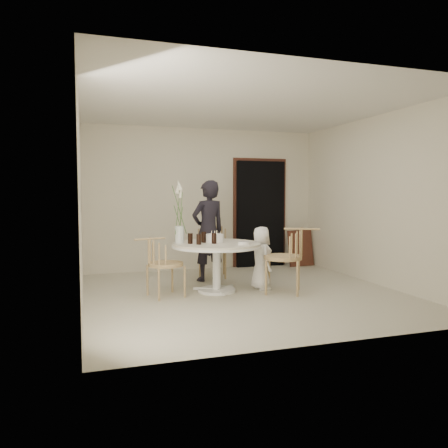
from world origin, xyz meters
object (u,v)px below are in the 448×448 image
object	(u,v)px
table	(217,251)
girl	(208,231)
chair_right	(292,251)
chair_left	(158,258)
birthday_cake	(215,238)
boy	(261,258)
chair_far	(212,241)
flower_vase	(179,221)

from	to	relation	value
table	girl	size ratio (longest dim) A/B	0.79
chair_right	chair_left	xyz separation A→B (m)	(-1.92, 0.31, -0.07)
chair_left	birthday_cake	xyz separation A→B (m)	(0.88, 0.17, 0.24)
table	boy	world-z (taller)	boy
chair_far	chair_left	distance (m)	1.83
chair_right	chair_left	size ratio (longest dim) A/B	1.13
chair_far	birthday_cake	distance (m)	1.27
chair_far	boy	xyz separation A→B (m)	(0.40, -1.32, -0.13)
girl	chair_far	bearing A→B (deg)	-131.11
table	flower_vase	size ratio (longest dim) A/B	1.41
chair_left	boy	bearing A→B (deg)	-102.76
chair_left	flower_vase	bearing A→B (deg)	-67.53
chair_far	chair_left	xyz separation A→B (m)	(-1.19, -1.39, -0.06)
birthday_cake	flower_vase	xyz separation A→B (m)	(-0.51, 0.11, 0.27)
table	flower_vase	distance (m)	0.71
chair_far	boy	distance (m)	1.39
girl	boy	size ratio (longest dim) A/B	1.75
chair_right	birthday_cake	distance (m)	1.16
chair_far	chair_right	size ratio (longest dim) A/B	0.97
chair_right	girl	size ratio (longest dim) A/B	0.58
chair_right	boy	xyz separation A→B (m)	(-0.33, 0.38, -0.15)
birthday_cake	flower_vase	bearing A→B (deg)	167.46
boy	girl	bearing A→B (deg)	32.99
chair_left	girl	world-z (taller)	girl
chair_left	birthday_cake	bearing A→B (deg)	-94.07
girl	flower_vase	bearing A→B (deg)	29.72
table	flower_vase	bearing A→B (deg)	161.68
boy	flower_vase	size ratio (longest dim) A/B	1.02
table	chair_left	xyz separation A→B (m)	(-0.89, -0.11, -0.06)
flower_vase	chair_right	bearing A→B (deg)	-21.13
chair_right	boy	world-z (taller)	chair_right
chair_right	boy	bearing A→B (deg)	-109.12
table	birthday_cake	distance (m)	0.19
chair_left	birthday_cake	distance (m)	0.93
chair_left	flower_vase	distance (m)	0.69
girl	birthday_cake	distance (m)	0.81
chair_right	birthday_cake	xyz separation A→B (m)	(-1.04, 0.49, 0.17)
chair_right	flower_vase	world-z (taller)	flower_vase
table	boy	bearing A→B (deg)	-3.93
chair_far	birthday_cake	bearing A→B (deg)	-90.08
chair_right	girl	distance (m)	1.59
chair_left	table	bearing A→B (deg)	-97.94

